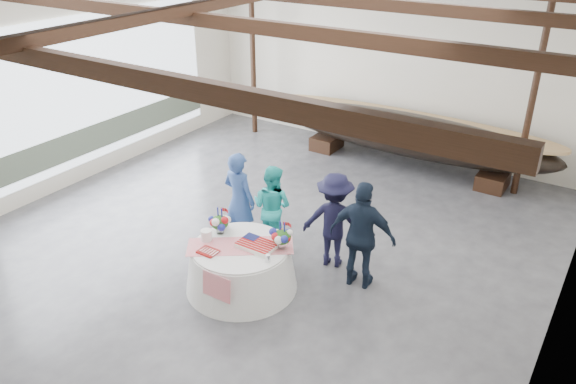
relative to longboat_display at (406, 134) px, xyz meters
The scene contains 13 objects.
floor 5.25m from the longboat_display, 100.07° to the right, with size 10.00×12.00×0.01m, color #3D3D42.
wall_back 1.90m from the longboat_display, 135.19° to the left, with size 10.00×0.02×4.50m, color silver.
wall_left 7.93m from the longboat_display, 139.19° to the right, with size 0.02×12.00×4.50m, color silver.
wall_right 6.69m from the longboat_display, 51.24° to the right, with size 0.02×12.00×4.50m, color silver.
pavilion_structure 5.36m from the longboat_display, 102.07° to the right, with size 9.80×11.76×4.50m.
open_bay 7.21m from the longboat_display, 145.00° to the right, with size 0.03×7.00×3.20m.
longboat_display is the anchor object (origin of this frame).
banquet_table 6.01m from the longboat_display, 93.36° to the right, with size 1.82×1.82×0.78m.
tabletop_items 5.82m from the longboat_display, 93.53° to the right, with size 1.69×1.42×0.40m.
guest_woman_blue 5.05m from the longboat_display, 103.38° to the right, with size 0.66×0.44×1.82m, color navy.
guest_woman_teal 4.68m from the longboat_display, 98.03° to the right, with size 0.77×0.60×1.59m, color #22B4AF.
guest_man_left 4.60m from the longboat_display, 82.91° to the right, with size 1.10×0.64×1.71m, color black.
guest_man_right 5.03m from the longboat_display, 75.71° to the right, with size 1.09×0.45×1.86m, color black.
Camera 1 is at (5.29, -6.82, 5.55)m, focal length 35.00 mm.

